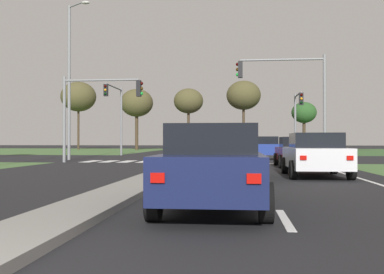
{
  "coord_description": "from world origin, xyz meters",
  "views": [
    {
      "loc": [
        2.75,
        -2.63,
        1.27
      ],
      "look_at": [
        -1.23,
        36.18,
        1.62
      ],
      "focal_mm": 42.25,
      "sensor_mm": 36.0,
      "label": 1
    }
  ],
  "objects_px": {
    "pedestrian_at_median": "(211,142)",
    "treeline_second": "(137,103)",
    "car_navy_second": "(214,166)",
    "traffic_signal_far_right": "(297,112)",
    "treeline_near": "(78,97)",
    "car_teal_fifth": "(223,155)",
    "treeline_fifth": "(304,113)",
    "car_white_third": "(315,154)",
    "traffic_signal_near_right": "(293,89)",
    "street_lamp_second": "(71,74)",
    "traffic_signal_far_left": "(116,107)",
    "traffic_signal_near_left": "(94,102)",
    "treeline_fourth": "(244,96)",
    "car_blue_fourth": "(261,148)",
    "car_maroon_near": "(298,151)",
    "treeline_third": "(188,101)"
  },
  "relations": [
    {
      "from": "car_teal_fifth",
      "to": "treeline_second",
      "type": "distance_m",
      "value": 50.74
    },
    {
      "from": "car_blue_fourth",
      "to": "treeline_near",
      "type": "height_order",
      "value": "treeline_near"
    },
    {
      "from": "car_white_third",
      "to": "car_teal_fifth",
      "type": "bearing_deg",
      "value": -159.0
    },
    {
      "from": "pedestrian_at_median",
      "to": "treeline_near",
      "type": "height_order",
      "value": "treeline_near"
    },
    {
      "from": "treeline_second",
      "to": "car_navy_second",
      "type": "bearing_deg",
      "value": -75.7
    },
    {
      "from": "street_lamp_second",
      "to": "car_blue_fourth",
      "type": "bearing_deg",
      "value": 9.7
    },
    {
      "from": "pedestrian_at_median",
      "to": "traffic_signal_near_left",
      "type": "bearing_deg",
      "value": -94.95
    },
    {
      "from": "traffic_signal_near_right",
      "to": "treeline_fifth",
      "type": "height_order",
      "value": "treeline_fifth"
    },
    {
      "from": "traffic_signal_near_right",
      "to": "pedestrian_at_median",
      "type": "bearing_deg",
      "value": 106.42
    },
    {
      "from": "traffic_signal_far_right",
      "to": "treeline_near",
      "type": "bearing_deg",
      "value": 135.8
    },
    {
      "from": "car_maroon_near",
      "to": "traffic_signal_far_right",
      "type": "bearing_deg",
      "value": 82.7
    },
    {
      "from": "treeline_near",
      "to": "treeline_fifth",
      "type": "height_order",
      "value": "treeline_near"
    },
    {
      "from": "car_teal_fifth",
      "to": "traffic_signal_far_left",
      "type": "relative_size",
      "value": 0.73
    },
    {
      "from": "treeline_fifth",
      "to": "treeline_fourth",
      "type": "bearing_deg",
      "value": 150.28
    },
    {
      "from": "car_navy_second",
      "to": "traffic_signal_far_right",
      "type": "distance_m",
      "value": 29.93
    },
    {
      "from": "street_lamp_second",
      "to": "treeline_fifth",
      "type": "bearing_deg",
      "value": 58.61
    },
    {
      "from": "street_lamp_second",
      "to": "treeline_second",
      "type": "xyz_separation_m",
      "value": [
        -3.28,
        34.29,
        0.94
      ]
    },
    {
      "from": "car_navy_second",
      "to": "traffic_signal_far_right",
      "type": "xyz_separation_m",
      "value": [
        5.3,
        29.31,
        2.84
      ]
    },
    {
      "from": "street_lamp_second",
      "to": "treeline_fifth",
      "type": "xyz_separation_m",
      "value": [
        20.11,
        32.96,
        -0.69
      ]
    },
    {
      "from": "pedestrian_at_median",
      "to": "treeline_fifth",
      "type": "distance_m",
      "value": 20.4
    },
    {
      "from": "traffic_signal_far_left",
      "to": "street_lamp_second",
      "type": "relative_size",
      "value": 0.58
    },
    {
      "from": "car_navy_second",
      "to": "traffic_signal_far_right",
      "type": "height_order",
      "value": "traffic_signal_far_right"
    },
    {
      "from": "treeline_third",
      "to": "car_white_third",
      "type": "bearing_deg",
      "value": -78.3
    },
    {
      "from": "treeline_second",
      "to": "treeline_fifth",
      "type": "distance_m",
      "value": 23.49
    },
    {
      "from": "car_white_third",
      "to": "traffic_signal_near_left",
      "type": "relative_size",
      "value": 0.84
    },
    {
      "from": "car_navy_second",
      "to": "treeline_near",
      "type": "bearing_deg",
      "value": 112.29
    },
    {
      "from": "traffic_signal_near_right",
      "to": "treeline_second",
      "type": "xyz_separation_m",
      "value": [
        -17.62,
        37.61,
        2.47
      ]
    },
    {
      "from": "traffic_signal_near_left",
      "to": "treeline_second",
      "type": "relative_size",
      "value": 0.59
    },
    {
      "from": "car_navy_second",
      "to": "traffic_signal_near_right",
      "type": "distance_m",
      "value": 18.26
    },
    {
      "from": "car_navy_second",
      "to": "treeline_fifth",
      "type": "height_order",
      "value": "treeline_fifth"
    },
    {
      "from": "car_white_third",
      "to": "treeline_fourth",
      "type": "height_order",
      "value": "treeline_fourth"
    },
    {
      "from": "traffic_signal_near_left",
      "to": "treeline_fifth",
      "type": "height_order",
      "value": "treeline_fifth"
    },
    {
      "from": "traffic_signal_near_left",
      "to": "car_teal_fifth",
      "type": "bearing_deg",
      "value": -53.42
    },
    {
      "from": "traffic_signal_near_right",
      "to": "treeline_third",
      "type": "relative_size",
      "value": 0.7
    },
    {
      "from": "traffic_signal_near_left",
      "to": "treeline_fourth",
      "type": "height_order",
      "value": "treeline_fourth"
    },
    {
      "from": "car_navy_second",
      "to": "treeline_second",
      "type": "bearing_deg",
      "value": 104.3
    },
    {
      "from": "car_maroon_near",
      "to": "treeline_third",
      "type": "distance_m",
      "value": 42.73
    },
    {
      "from": "car_white_third",
      "to": "traffic_signal_far_left",
      "type": "bearing_deg",
      "value": 121.95
    },
    {
      "from": "pedestrian_at_median",
      "to": "treeline_second",
      "type": "height_order",
      "value": "treeline_second"
    },
    {
      "from": "car_white_third",
      "to": "traffic_signal_near_right",
      "type": "height_order",
      "value": "traffic_signal_near_right"
    },
    {
      "from": "pedestrian_at_median",
      "to": "car_white_third",
      "type": "bearing_deg",
      "value": -68.46
    },
    {
      "from": "traffic_signal_near_right",
      "to": "pedestrian_at_median",
      "type": "height_order",
      "value": "traffic_signal_near_right"
    },
    {
      "from": "car_navy_second",
      "to": "street_lamp_second",
      "type": "distance_m",
      "value": 24.04
    },
    {
      "from": "treeline_near",
      "to": "car_maroon_near",
      "type": "bearing_deg",
      "value": -58.13
    },
    {
      "from": "traffic_signal_near_right",
      "to": "treeline_fourth",
      "type": "distance_m",
      "value": 41.14
    },
    {
      "from": "street_lamp_second",
      "to": "treeline_near",
      "type": "bearing_deg",
      "value": 109.24
    },
    {
      "from": "treeline_near",
      "to": "traffic_signal_near_right",
      "type": "bearing_deg",
      "value": -55.76
    },
    {
      "from": "traffic_signal_far_left",
      "to": "car_teal_fifth",
      "type": "bearing_deg",
      "value": -66.08
    },
    {
      "from": "traffic_signal_far_right",
      "to": "treeline_fifth",
      "type": "bearing_deg",
      "value": 80.7
    },
    {
      "from": "traffic_signal_far_left",
      "to": "treeline_fifth",
      "type": "distance_m",
      "value": 31.43
    }
  ]
}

